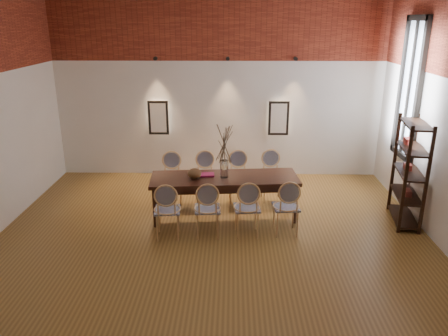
{
  "coord_description": "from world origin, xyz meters",
  "views": [
    {
      "loc": [
        0.32,
        -5.83,
        3.34
      ],
      "look_at": [
        0.18,
        0.83,
        1.05
      ],
      "focal_mm": 35.0,
      "sensor_mm": 36.0,
      "label": 1
    }
  ],
  "objects_px": {
    "chair_near_d": "(286,207)",
    "chair_far_c": "(239,178)",
    "vase": "(224,169)",
    "chair_far_a": "(172,179)",
    "chair_far_b": "(205,179)",
    "book": "(207,175)",
    "chair_near_a": "(167,210)",
    "chair_far_d": "(272,177)",
    "chair_near_c": "(247,208)",
    "shelving_rack": "(409,172)",
    "chair_near_b": "(207,209)",
    "dining_table": "(224,197)",
    "bowl": "(195,174)"
  },
  "relations": [
    {
      "from": "dining_table",
      "to": "shelving_rack",
      "type": "relative_size",
      "value": 1.41
    },
    {
      "from": "chair_near_d",
      "to": "chair_far_c",
      "type": "relative_size",
      "value": 1.0
    },
    {
      "from": "chair_far_d",
      "to": "chair_far_b",
      "type": "bearing_deg",
      "value": 0.0
    },
    {
      "from": "chair_near_c",
      "to": "book",
      "type": "distance_m",
      "value": 1.03
    },
    {
      "from": "chair_near_b",
      "to": "chair_far_c",
      "type": "distance_m",
      "value": 1.51
    },
    {
      "from": "chair_far_b",
      "to": "book",
      "type": "distance_m",
      "value": 0.67
    },
    {
      "from": "chair_near_a",
      "to": "chair_far_b",
      "type": "height_order",
      "value": "same"
    },
    {
      "from": "book",
      "to": "dining_table",
      "type": "bearing_deg",
      "value": -10.87
    },
    {
      "from": "shelving_rack",
      "to": "bowl",
      "type": "bearing_deg",
      "value": -171.19
    },
    {
      "from": "dining_table",
      "to": "chair_near_c",
      "type": "xyz_separation_m",
      "value": [
        0.37,
        -0.66,
        0.09
      ]
    },
    {
      "from": "chair_far_d",
      "to": "book",
      "type": "xyz_separation_m",
      "value": [
        -1.2,
        -0.7,
        0.3
      ]
    },
    {
      "from": "chair_far_d",
      "to": "book",
      "type": "bearing_deg",
      "value": 25.65
    },
    {
      "from": "book",
      "to": "chair_near_d",
      "type": "bearing_deg",
      "value": -26.86
    },
    {
      "from": "chair_near_c",
      "to": "book",
      "type": "xyz_separation_m",
      "value": [
        -0.68,
        0.72,
        0.3
      ]
    },
    {
      "from": "chair_near_a",
      "to": "chair_near_d",
      "type": "relative_size",
      "value": 1.0
    },
    {
      "from": "dining_table",
      "to": "chair_far_a",
      "type": "relative_size",
      "value": 2.7
    },
    {
      "from": "chair_near_d",
      "to": "chair_far_a",
      "type": "distance_m",
      "value": 2.35
    },
    {
      "from": "chair_near_c",
      "to": "chair_far_b",
      "type": "xyz_separation_m",
      "value": [
        -0.75,
        1.32,
        0.0
      ]
    },
    {
      "from": "book",
      "to": "bowl",
      "type": "bearing_deg",
      "value": -142.44
    },
    {
      "from": "chair_near_c",
      "to": "chair_far_c",
      "type": "relative_size",
      "value": 1.0
    },
    {
      "from": "chair_far_a",
      "to": "chair_far_d",
      "type": "xyz_separation_m",
      "value": [
        1.89,
        0.16,
        0.0
      ]
    },
    {
      "from": "vase",
      "to": "chair_far_a",
      "type": "bearing_deg",
      "value": 148.72
    },
    {
      "from": "chair_far_a",
      "to": "chair_far_b",
      "type": "distance_m",
      "value": 0.63
    },
    {
      "from": "book",
      "to": "chair_near_c",
      "type": "bearing_deg",
      "value": -46.45
    },
    {
      "from": "chair_far_b",
      "to": "dining_table",
      "type": "bearing_deg",
      "value": 114.74
    },
    {
      "from": "chair_far_a",
      "to": "chair_far_c",
      "type": "relative_size",
      "value": 1.0
    },
    {
      "from": "chair_near_c",
      "to": "chair_far_c",
      "type": "bearing_deg",
      "value": 90.0
    },
    {
      "from": "chair_near_d",
      "to": "vase",
      "type": "bearing_deg",
      "value": 144.29
    },
    {
      "from": "dining_table",
      "to": "shelving_rack",
      "type": "distance_m",
      "value": 3.15
    },
    {
      "from": "chair_near_a",
      "to": "book",
      "type": "distance_m",
      "value": 1.05
    },
    {
      "from": "chair_far_b",
      "to": "chair_far_d",
      "type": "bearing_deg",
      "value": -180.0
    },
    {
      "from": "dining_table",
      "to": "chair_far_c",
      "type": "distance_m",
      "value": 0.76
    },
    {
      "from": "chair_far_d",
      "to": "dining_table",
      "type": "bearing_deg",
      "value": 35.88
    },
    {
      "from": "chair_near_a",
      "to": "chair_far_c",
      "type": "relative_size",
      "value": 1.0
    },
    {
      "from": "dining_table",
      "to": "book",
      "type": "relative_size",
      "value": 9.74
    },
    {
      "from": "chair_near_d",
      "to": "bowl",
      "type": "relative_size",
      "value": 3.92
    },
    {
      "from": "chair_near_c",
      "to": "shelving_rack",
      "type": "relative_size",
      "value": 0.52
    },
    {
      "from": "chair_far_b",
      "to": "book",
      "type": "xyz_separation_m",
      "value": [
        0.06,
        -0.6,
        0.3
      ]
    },
    {
      "from": "chair_near_d",
      "to": "chair_far_c",
      "type": "xyz_separation_m",
      "value": [
        -0.75,
        1.32,
        0.0
      ]
    },
    {
      "from": "chair_near_b",
      "to": "chair_near_c",
      "type": "bearing_deg",
      "value": 0.0
    },
    {
      "from": "chair_near_d",
      "to": "chair_far_d",
      "type": "distance_m",
      "value": 1.37
    },
    {
      "from": "dining_table",
      "to": "chair_far_b",
      "type": "xyz_separation_m",
      "value": [
        -0.37,
        0.66,
        0.09
      ]
    },
    {
      "from": "shelving_rack",
      "to": "chair_far_b",
      "type": "bearing_deg",
      "value": 176.62
    },
    {
      "from": "dining_table",
      "to": "shelving_rack",
      "type": "bearing_deg",
      "value": -6.74
    },
    {
      "from": "book",
      "to": "vase",
      "type": "bearing_deg",
      "value": -11.17
    },
    {
      "from": "chair_near_b",
      "to": "chair_far_d",
      "type": "xyz_separation_m",
      "value": [
        1.15,
        1.47,
        0.0
      ]
    },
    {
      "from": "chair_far_a",
      "to": "shelving_rack",
      "type": "xyz_separation_m",
      "value": [
        4.11,
        -0.71,
        0.43
      ]
    },
    {
      "from": "chair_near_b",
      "to": "shelving_rack",
      "type": "relative_size",
      "value": 0.52
    },
    {
      "from": "chair_near_b",
      "to": "chair_near_d",
      "type": "distance_m",
      "value": 1.27
    },
    {
      "from": "chair_near_a",
      "to": "shelving_rack",
      "type": "distance_m",
      "value": 4.07
    }
  ]
}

